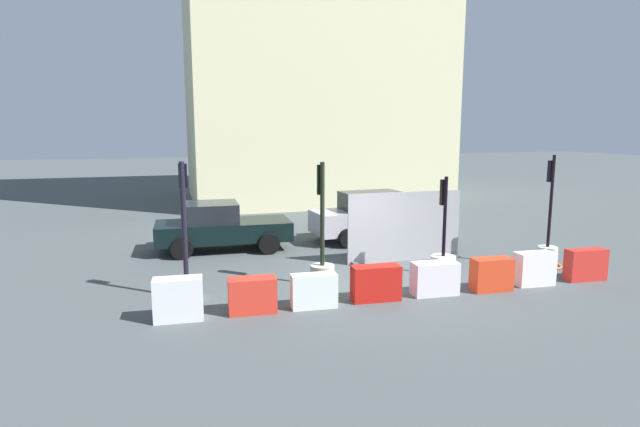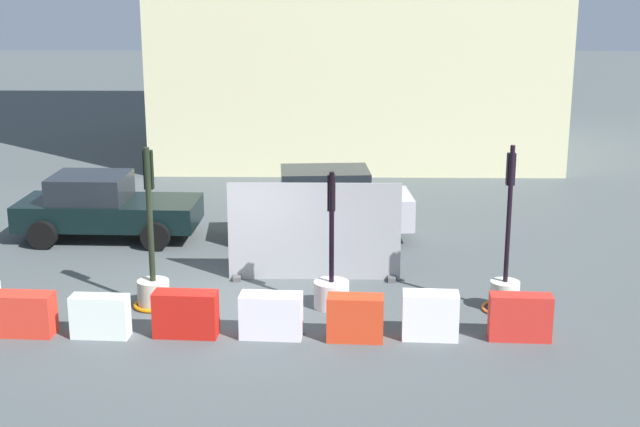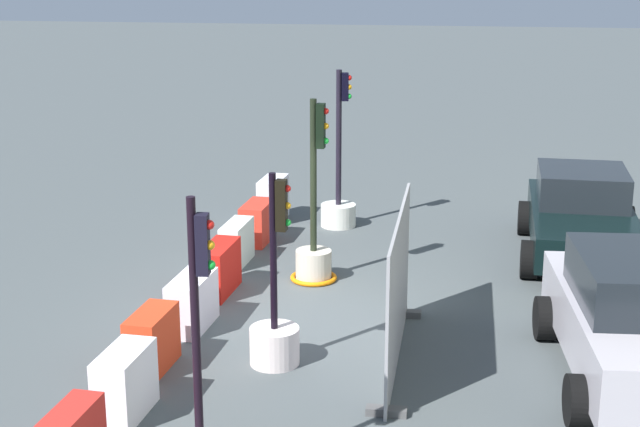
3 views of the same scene
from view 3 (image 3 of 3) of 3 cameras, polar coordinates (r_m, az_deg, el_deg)
ground_plane at (r=14.74m, az=-2.17°, el=-6.08°), size 120.00×120.00×0.00m
traffic_light_0 at (r=19.17m, az=1.15°, el=0.91°), size 0.72×0.72×3.21m
traffic_light_1 at (r=16.01m, az=-0.36°, el=-2.16°), size 0.80×0.80×3.13m
traffic_light_2 at (r=12.86m, az=-2.75°, el=-7.16°), size 0.68×0.68×2.68m
construction_barrier_0 at (r=19.65m, az=-2.87°, el=0.87°), size 1.03×0.50×0.90m
construction_barrier_1 at (r=18.21m, az=-3.82°, el=-0.55°), size 1.05×0.52×0.77m
construction_barrier_2 at (r=16.96m, az=-5.08°, el=-1.81°), size 1.04×0.43×0.77m
construction_barrier_3 at (r=15.55m, az=-6.16°, el=-3.37°), size 1.15×0.49×0.82m
construction_barrier_4 at (r=14.19m, az=-7.78°, el=-5.38°), size 1.12×0.54×0.79m
construction_barrier_5 at (r=12.91m, az=-10.17°, el=-7.61°), size 1.01×0.49×0.81m
construction_barrier_6 at (r=11.74m, az=-11.76°, el=-10.07°), size 1.01×0.52×0.84m
car_black_sedan at (r=17.89m, az=15.60°, el=-0.11°), size 4.36×2.29×1.57m
car_silver_hatchback at (r=12.87m, az=18.42°, el=-6.14°), size 4.33×2.28×1.72m
site_fence_panel at (r=12.80m, az=4.78°, el=-4.80°), size 3.61×0.50×2.09m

